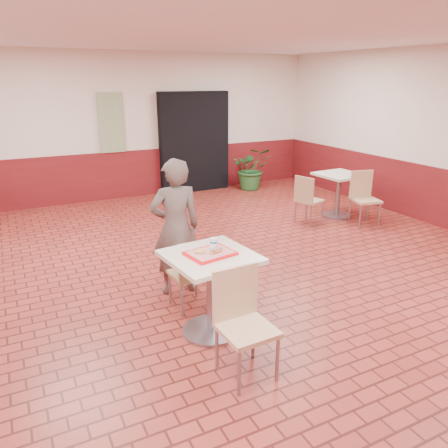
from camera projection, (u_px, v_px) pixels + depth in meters
name	position (u px, v px, depth m)	size (l,w,h in m)	color
room_shell	(265.00, 166.00, 4.98)	(8.01, 10.01, 3.01)	maroon
wainscot_band	(262.00, 248.00, 5.30)	(8.00, 10.00, 1.00)	maroon
corridor_doorway	(194.00, 142.00, 9.75)	(1.60, 0.22, 2.20)	black
promo_poster	(111.00, 123.00, 8.88)	(0.50, 0.03, 1.20)	gray
main_table	(211.00, 281.00, 4.27)	(0.80, 0.80, 0.85)	beige
chair_main_front	(242.00, 317.00, 3.70)	(0.45, 0.45, 0.95)	#D6AA80
chair_main_back	(192.00, 271.00, 4.74)	(0.41, 0.41, 0.84)	tan
customer	(176.00, 228.00, 5.06)	(0.59, 0.39, 1.62)	brown
serving_tray	(210.00, 253.00, 4.18)	(0.44, 0.34, 0.03)	red
ring_donut	(200.00, 251.00, 4.16)	(0.09, 0.09, 0.03)	#DFB851
long_john_donut	(216.00, 250.00, 4.16)	(0.16, 0.12, 0.05)	#E98A44
paper_cup	(213.00, 242.00, 4.30)	(0.07, 0.07, 0.09)	white
second_table	(339.00, 188.00, 8.06)	(0.76, 0.76, 0.80)	beige
chair_second_left	(307.00, 197.00, 7.64)	(0.49, 0.49, 0.86)	tan
chair_second_front	(363.00, 195.00, 7.66)	(0.51, 0.51, 0.93)	tan
potted_plant	(252.00, 168.00, 10.06)	(0.88, 0.76, 0.98)	#266029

